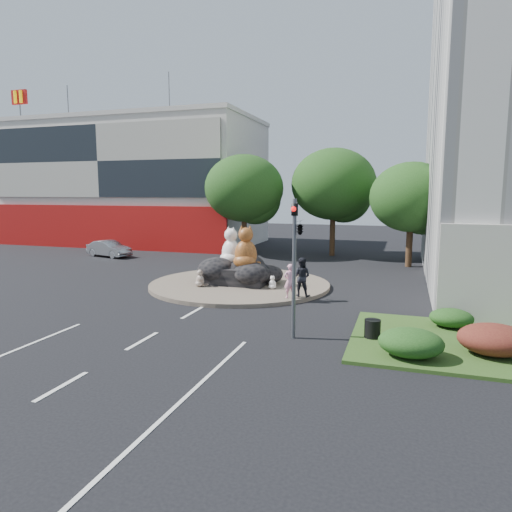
% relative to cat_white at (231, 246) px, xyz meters
% --- Properties ---
extents(ground, '(120.00, 120.00, 0.00)m').
position_rel_cat_white_xyz_m(ground, '(0.68, -10.45, -2.20)').
color(ground, black).
rests_on(ground, ground).
extents(roundabout_island, '(10.00, 10.00, 0.20)m').
position_rel_cat_white_xyz_m(roundabout_island, '(0.68, -0.45, -2.10)').
color(roundabout_island, brown).
rests_on(roundabout_island, ground).
extents(rock_plinth, '(3.20, 2.60, 0.90)m').
position_rel_cat_white_xyz_m(rock_plinth, '(0.68, -0.45, -1.55)').
color(rock_plinth, black).
rests_on(rock_plinth, roundabout_island).
extents(shophouse_block, '(25.20, 12.30, 17.40)m').
position_rel_cat_white_xyz_m(shophouse_block, '(-17.32, 17.47, 3.98)').
color(shophouse_block, beige).
rests_on(shophouse_block, ground).
extents(grass_verge, '(10.00, 6.00, 0.12)m').
position_rel_cat_white_xyz_m(grass_verge, '(12.68, -7.45, -2.14)').
color(grass_verge, '#284818').
rests_on(grass_verge, ground).
extents(tree_left, '(6.46, 6.46, 8.27)m').
position_rel_cat_white_xyz_m(tree_left, '(-3.25, 11.62, 3.05)').
color(tree_left, '#382314').
rests_on(tree_left, ground).
extents(tree_mid, '(6.84, 6.84, 8.76)m').
position_rel_cat_white_xyz_m(tree_mid, '(3.75, 13.62, 3.36)').
color(tree_mid, '#382314').
rests_on(tree_mid, ground).
extents(tree_right, '(5.70, 5.70, 7.30)m').
position_rel_cat_white_xyz_m(tree_right, '(9.75, 9.62, 2.43)').
color(tree_right, '#382314').
rests_on(tree_right, ground).
extents(hedge_near_green, '(2.00, 1.60, 0.90)m').
position_rel_cat_white_xyz_m(hedge_near_green, '(9.68, -9.45, -1.63)').
color(hedge_near_green, '#1A3E13').
rests_on(hedge_near_green, grass_verge).
extents(hedge_red, '(2.20, 1.76, 0.99)m').
position_rel_cat_white_xyz_m(hedge_red, '(12.18, -8.45, -1.59)').
color(hedge_red, '#4D1714').
rests_on(hedge_red, grass_verge).
extents(hedge_back_green, '(1.60, 1.28, 0.72)m').
position_rel_cat_white_xyz_m(hedge_back_green, '(11.18, -5.65, -1.72)').
color(hedge_back_green, '#1A3E13').
rests_on(hedge_back_green, grass_verge).
extents(traffic_light, '(0.44, 1.24, 5.00)m').
position_rel_cat_white_xyz_m(traffic_light, '(5.78, -8.45, 1.42)').
color(traffic_light, '#595B60').
rests_on(traffic_light, ground).
extents(street_lamp, '(2.34, 0.22, 8.06)m').
position_rel_cat_white_xyz_m(street_lamp, '(13.50, -2.45, 2.35)').
color(street_lamp, '#595B60').
rests_on(street_lamp, ground).
extents(cat_white, '(1.71, 1.63, 2.20)m').
position_rel_cat_white_xyz_m(cat_white, '(0.00, 0.00, 0.00)').
color(cat_white, white).
rests_on(cat_white, rock_plinth).
extents(cat_tabby, '(1.86, 1.81, 2.35)m').
position_rel_cat_white_xyz_m(cat_tabby, '(1.19, -0.86, 0.08)').
color(cat_tabby, '#B77B26').
rests_on(cat_tabby, rock_plinth).
extents(kitten_calico, '(0.76, 0.75, 0.95)m').
position_rel_cat_white_xyz_m(kitten_calico, '(-0.99, -2.08, -1.52)').
color(kitten_calico, beige).
rests_on(kitten_calico, roundabout_island).
extents(kitten_white, '(0.52, 0.48, 0.72)m').
position_rel_cat_white_xyz_m(kitten_white, '(2.87, -1.45, -1.64)').
color(kitten_white, white).
rests_on(kitten_white, roundabout_island).
extents(pedestrian_pink, '(0.72, 0.66, 1.64)m').
position_rel_cat_white_xyz_m(pedestrian_pink, '(4.23, -3.15, -1.18)').
color(pedestrian_pink, pink).
rests_on(pedestrian_pink, roundabout_island).
extents(pedestrian_dark, '(0.96, 0.77, 1.90)m').
position_rel_cat_white_xyz_m(pedestrian_dark, '(4.68, -2.65, -1.05)').
color(pedestrian_dark, black).
rests_on(pedestrian_dark, roundabout_island).
extents(parked_car, '(4.24, 2.35, 1.33)m').
position_rel_cat_white_xyz_m(parked_car, '(-13.44, 7.19, -1.54)').
color(parked_car, '#9A9DA1').
rests_on(parked_car, ground).
extents(litter_bin, '(0.75, 0.75, 0.65)m').
position_rel_cat_white_xyz_m(litter_bin, '(8.41, -7.86, -1.76)').
color(litter_bin, black).
rests_on(litter_bin, grass_verge).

